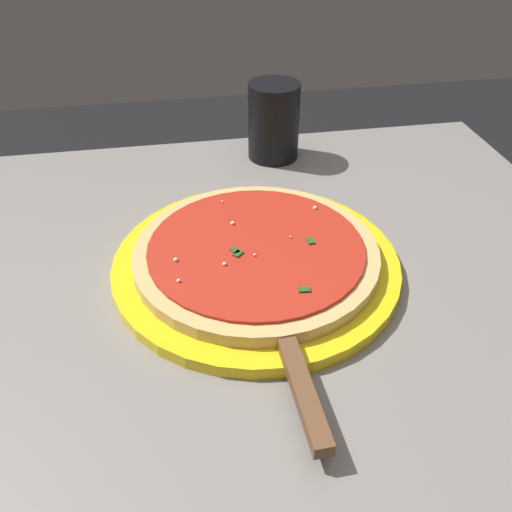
{
  "coord_description": "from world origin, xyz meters",
  "views": [
    {
      "loc": [
        -0.05,
        -0.47,
        1.14
      ],
      "look_at": [
        0.04,
        0.03,
        0.75
      ],
      "focal_mm": 37.81,
      "sensor_mm": 36.0,
      "label": 1
    }
  ],
  "objects_px": {
    "pizza_server": "(291,358)",
    "pizza": "(256,253)",
    "serving_plate": "(256,264)",
    "cup_tall_drink": "(274,121)"
  },
  "relations": [
    {
      "from": "pizza_server",
      "to": "pizza",
      "type": "bearing_deg",
      "value": 91.86
    },
    {
      "from": "serving_plate",
      "to": "cup_tall_drink",
      "type": "distance_m",
      "value": 0.31
    },
    {
      "from": "serving_plate",
      "to": "pizza_server",
      "type": "relative_size",
      "value": 1.55
    },
    {
      "from": "pizza",
      "to": "serving_plate",
      "type": "bearing_deg",
      "value": 62.42
    },
    {
      "from": "pizza_server",
      "to": "cup_tall_drink",
      "type": "relative_size",
      "value": 1.82
    },
    {
      "from": "pizza",
      "to": "cup_tall_drink",
      "type": "xyz_separation_m",
      "value": [
        0.08,
        0.29,
        0.04
      ]
    },
    {
      "from": "pizza",
      "to": "cup_tall_drink",
      "type": "height_order",
      "value": "cup_tall_drink"
    },
    {
      "from": "pizza_server",
      "to": "cup_tall_drink",
      "type": "bearing_deg",
      "value": 80.72
    },
    {
      "from": "serving_plate",
      "to": "pizza",
      "type": "bearing_deg",
      "value": -117.58
    },
    {
      "from": "pizza",
      "to": "pizza_server",
      "type": "relative_size",
      "value": 1.31
    }
  ]
}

